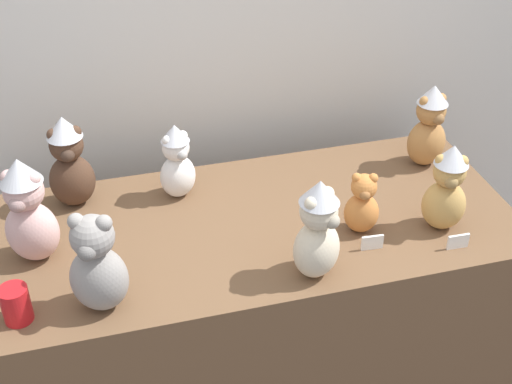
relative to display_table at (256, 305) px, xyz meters
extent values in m
cube|color=brown|center=(0.00, 0.00, 0.00)|extent=(1.71, 0.77, 0.75)
ellipsoid|color=beige|center=(0.10, -0.29, 0.47)|extent=(0.19, 0.19, 0.18)
sphere|color=beige|center=(0.10, -0.29, 0.60)|extent=(0.11, 0.11, 0.11)
sphere|color=beige|center=(0.08, -0.31, 0.64)|extent=(0.04, 0.04, 0.04)
sphere|color=beige|center=(0.13, -0.27, 0.64)|extent=(0.04, 0.04, 0.04)
sphere|color=#ABA08A|center=(0.13, -0.33, 0.59)|extent=(0.05, 0.05, 0.05)
cone|color=silver|center=(0.10, -0.29, 0.67)|extent=(0.12, 0.12, 0.07)
ellipsoid|color=white|center=(-0.22, 0.22, 0.45)|extent=(0.15, 0.14, 0.15)
sphere|color=white|center=(-0.22, 0.22, 0.56)|extent=(0.09, 0.09, 0.09)
sphere|color=white|center=(-0.24, 0.21, 0.60)|extent=(0.03, 0.03, 0.03)
sphere|color=white|center=(-0.19, 0.23, 0.60)|extent=(0.03, 0.03, 0.03)
sphere|color=#B4B3AF|center=(-0.20, 0.18, 0.56)|extent=(0.04, 0.04, 0.04)
cone|color=silver|center=(-0.22, 0.22, 0.62)|extent=(0.10, 0.10, 0.06)
ellipsoid|color=tan|center=(0.57, -0.18, 0.46)|extent=(0.17, 0.16, 0.17)
sphere|color=tan|center=(0.57, -0.18, 0.58)|extent=(0.10, 0.10, 0.10)
sphere|color=tan|center=(0.54, -0.17, 0.62)|extent=(0.04, 0.04, 0.04)
sphere|color=tan|center=(0.60, -0.19, 0.62)|extent=(0.04, 0.04, 0.04)
sphere|color=olive|center=(0.56, -0.22, 0.58)|extent=(0.04, 0.04, 0.04)
cone|color=silver|center=(0.57, -0.18, 0.65)|extent=(0.11, 0.11, 0.07)
ellipsoid|color=#4C3323|center=(-0.56, 0.26, 0.47)|extent=(0.15, 0.13, 0.18)
sphere|color=#4C3323|center=(-0.56, 0.26, 0.60)|extent=(0.11, 0.11, 0.11)
sphere|color=#4C3323|center=(-0.60, 0.26, 0.65)|extent=(0.04, 0.04, 0.04)
sphere|color=#4C3323|center=(-0.53, 0.26, 0.65)|extent=(0.04, 0.04, 0.04)
sphere|color=#412E23|center=(-0.56, 0.22, 0.59)|extent=(0.05, 0.05, 0.05)
cone|color=silver|center=(-0.56, 0.26, 0.67)|extent=(0.12, 0.12, 0.07)
ellipsoid|color=#D17F3D|center=(0.31, -0.13, 0.44)|extent=(0.13, 0.12, 0.14)
sphere|color=#D17F3D|center=(0.31, -0.13, 0.54)|extent=(0.08, 0.08, 0.08)
sphere|color=#D17F3D|center=(0.29, -0.12, 0.57)|extent=(0.03, 0.03, 0.03)
sphere|color=#D17F3D|center=(0.34, -0.13, 0.57)|extent=(0.03, 0.03, 0.03)
sphere|color=#A06536|center=(0.30, -0.16, 0.54)|extent=(0.03, 0.03, 0.03)
ellipsoid|color=#B27A42|center=(0.69, 0.19, 0.46)|extent=(0.16, 0.14, 0.18)
sphere|color=#B27A42|center=(0.69, 0.19, 0.59)|extent=(0.11, 0.11, 0.11)
sphere|color=#B27A42|center=(0.66, 0.18, 0.63)|extent=(0.04, 0.04, 0.04)
sphere|color=#B27A42|center=(0.72, 0.19, 0.63)|extent=(0.04, 0.04, 0.04)
sphere|color=olive|center=(0.70, 0.14, 0.58)|extent=(0.04, 0.04, 0.04)
cone|color=silver|center=(0.69, 0.19, 0.66)|extent=(0.11, 0.11, 0.07)
ellipsoid|color=gray|center=(-0.52, -0.26, 0.47)|extent=(0.20, 0.19, 0.20)
sphere|color=gray|center=(-0.52, -0.26, 0.62)|extent=(0.12, 0.12, 0.12)
sphere|color=gray|center=(-0.55, -0.25, 0.67)|extent=(0.04, 0.04, 0.04)
sphere|color=gray|center=(-0.48, -0.28, 0.67)|extent=(0.04, 0.04, 0.04)
sphere|color=slate|center=(-0.53, -0.31, 0.61)|extent=(0.05, 0.05, 0.05)
ellipsoid|color=beige|center=(-0.69, 0.00, 0.47)|extent=(0.20, 0.18, 0.20)
sphere|color=beige|center=(-0.69, 0.00, 0.62)|extent=(0.12, 0.12, 0.12)
sphere|color=beige|center=(-0.73, 0.02, 0.66)|extent=(0.04, 0.04, 0.04)
sphere|color=beige|center=(-0.66, -0.01, 0.66)|extent=(0.04, 0.04, 0.04)
sphere|color=#A88783|center=(-0.71, -0.04, 0.61)|extent=(0.05, 0.05, 0.05)
cone|color=silver|center=(-0.69, 0.00, 0.69)|extent=(0.12, 0.12, 0.08)
cylinder|color=red|center=(-0.74, -0.26, 0.43)|extent=(0.08, 0.08, 0.11)
cube|color=white|center=(0.31, -0.23, 0.40)|extent=(0.07, 0.01, 0.05)
cube|color=white|center=(0.57, -0.29, 0.40)|extent=(0.07, 0.01, 0.05)
camera|label=1|loc=(-0.47, -1.76, 1.76)|focal=49.01mm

